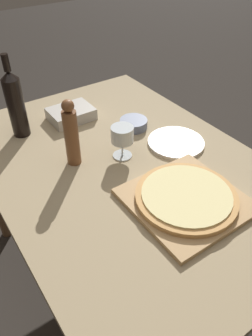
% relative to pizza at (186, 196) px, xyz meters
% --- Properties ---
extents(ground_plane, '(12.00, 12.00, 0.00)m').
position_rel_pizza_xyz_m(ground_plane, '(-0.05, 0.30, -0.80)').
color(ground_plane, '#2D2823').
extents(dining_table, '(0.98, 1.41, 0.77)m').
position_rel_pizza_xyz_m(dining_table, '(-0.05, 0.30, -0.12)').
color(dining_table, '#9E8966').
rests_on(dining_table, ground_plane).
extents(cutting_board, '(0.37, 0.37, 0.02)m').
position_rel_pizza_xyz_m(cutting_board, '(-0.00, 0.00, -0.02)').
color(cutting_board, tan).
rests_on(cutting_board, dining_table).
extents(pizza, '(0.35, 0.35, 0.02)m').
position_rel_pizza_xyz_m(pizza, '(0.00, 0.00, 0.00)').
color(pizza, tan).
rests_on(pizza, cutting_board).
extents(wine_bottle, '(0.07, 0.07, 0.36)m').
position_rel_pizza_xyz_m(wine_bottle, '(-0.30, 0.73, 0.12)').
color(wine_bottle, black).
rests_on(wine_bottle, dining_table).
extents(pepper_mill, '(0.05, 0.05, 0.27)m').
position_rel_pizza_xyz_m(pepper_mill, '(-0.21, 0.41, 0.10)').
color(pepper_mill, brown).
rests_on(pepper_mill, dining_table).
extents(wine_glass, '(0.09, 0.09, 0.13)m').
position_rel_pizza_xyz_m(wine_glass, '(-0.03, 0.34, 0.07)').
color(wine_glass, silver).
rests_on(wine_glass, dining_table).
extents(small_bowl, '(0.13, 0.13, 0.04)m').
position_rel_pizza_xyz_m(small_bowl, '(0.13, 0.49, -0.01)').
color(small_bowl, slate).
rests_on(small_bowl, dining_table).
extents(dinner_plate, '(0.24, 0.24, 0.01)m').
position_rel_pizza_xyz_m(dinner_plate, '(0.21, 0.28, -0.02)').
color(dinner_plate, silver).
rests_on(dinner_plate, dining_table).
extents(food_container, '(0.20, 0.15, 0.05)m').
position_rel_pizza_xyz_m(food_container, '(-0.06, 0.72, -0.00)').
color(food_container, '#BCB7AD').
rests_on(food_container, dining_table).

